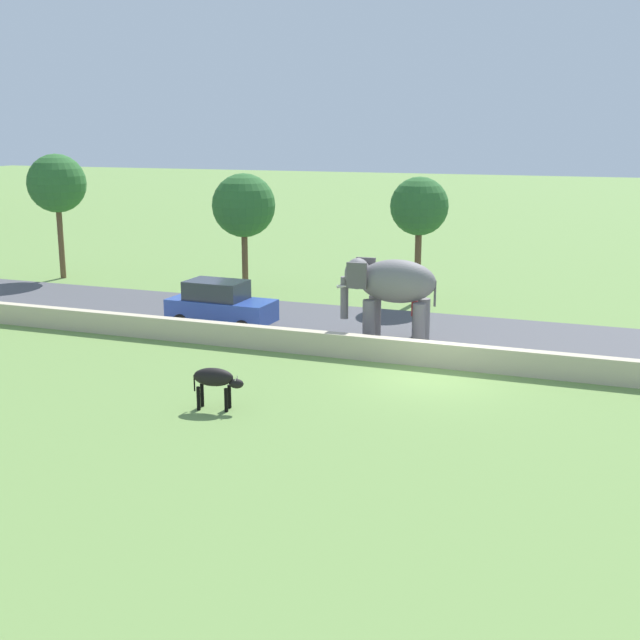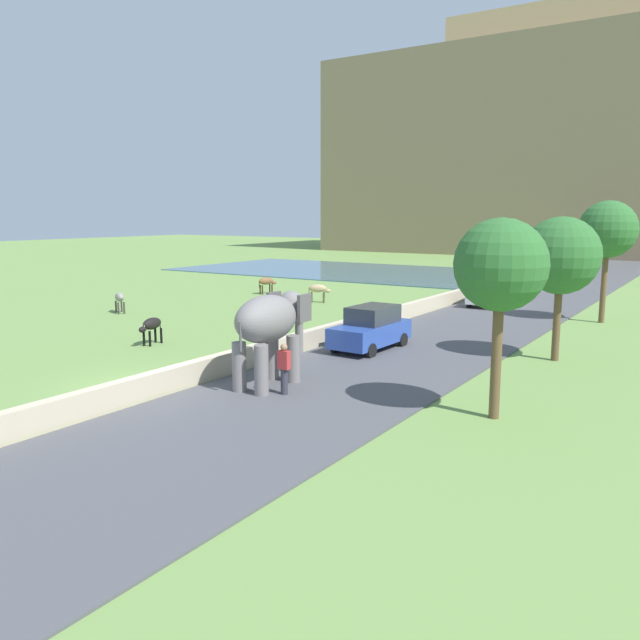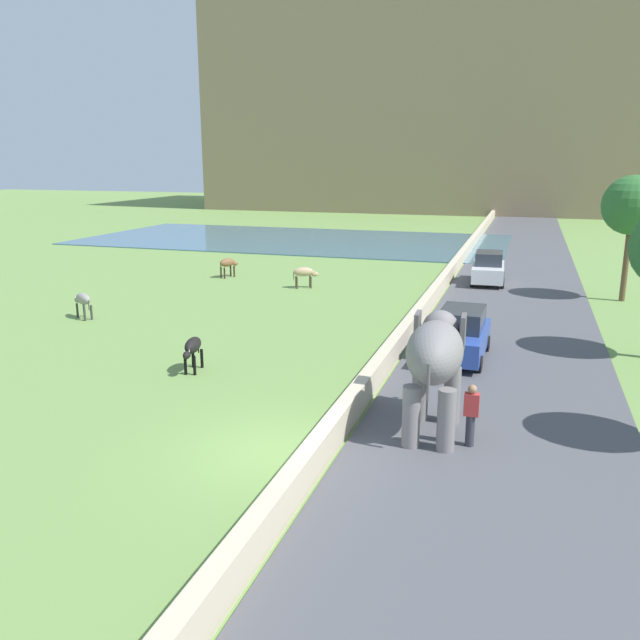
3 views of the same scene
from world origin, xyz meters
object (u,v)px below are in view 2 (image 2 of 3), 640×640
(car_blue, at_px, (371,328))
(cow_tan, at_px, (318,289))
(car_white, at_px, (490,291))
(cow_grey, at_px, (119,298))
(cow_black, at_px, (151,325))
(elephant, at_px, (271,324))
(person_beside_elephant, at_px, (284,368))
(cow_brown, at_px, (267,282))

(car_blue, bearing_deg, cow_tan, 131.88)
(car_white, distance_m, cow_grey, 21.56)
(cow_tan, bearing_deg, car_blue, -48.12)
(cow_grey, xyz_separation_m, cow_black, (8.21, -5.11, 0.00))
(car_blue, distance_m, cow_tan, 14.21)
(elephant, distance_m, person_beside_elephant, 1.67)
(person_beside_elephant, bearing_deg, car_blue, 97.75)
(elephant, height_order, cow_brown, elephant)
(car_white, xyz_separation_m, cow_grey, (-16.50, -13.87, -0.06))
(person_beside_elephant, height_order, cow_tan, person_beside_elephant)
(elephant, distance_m, cow_brown, 24.12)
(cow_black, bearing_deg, cow_tan, 94.64)
(cow_brown, bearing_deg, cow_tan, -17.72)
(cow_grey, distance_m, cow_black, 9.68)
(cow_grey, height_order, cow_black, same)
(cow_tan, height_order, cow_black, same)
(car_white, xyz_separation_m, car_blue, (0.00, -14.86, 0.00))
(person_beside_elephant, bearing_deg, cow_tan, 120.39)
(cow_grey, relative_size, cow_brown, 0.97)
(car_blue, height_order, cow_grey, car_blue)
(car_blue, distance_m, cow_brown, 19.33)
(car_blue, height_order, cow_black, car_blue)
(cow_tan, relative_size, cow_black, 0.97)
(cow_black, bearing_deg, cow_brown, 111.93)
(elephant, relative_size, cow_tan, 2.53)
(cow_tan, bearing_deg, car_white, 24.32)
(elephant, xyz_separation_m, car_white, (0.01, 21.49, -1.14))
(car_white, bearing_deg, car_blue, -89.98)
(person_beside_elephant, xyz_separation_m, cow_tan, (-10.48, 17.86, -0.04))
(person_beside_elephant, height_order, cow_grey, person_beside_elephant)
(cow_tan, bearing_deg, cow_grey, -126.22)
(car_white, relative_size, cow_brown, 2.89)
(car_white, relative_size, cow_black, 2.86)
(car_white, relative_size, car_blue, 1.00)
(cow_brown, bearing_deg, elephant, -51.81)
(car_blue, relative_size, cow_tan, 2.94)
(cow_black, xyz_separation_m, cow_brown, (-6.61, 16.43, 0.00))
(cow_grey, xyz_separation_m, cow_brown, (1.60, 11.32, 0.00))
(car_blue, xyz_separation_m, cow_black, (-8.29, -4.12, -0.06))
(cow_tan, xyz_separation_m, cow_black, (1.19, -14.70, 0.00))
(elephant, bearing_deg, cow_brown, 128.19)
(person_beside_elephant, bearing_deg, elephant, 146.86)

